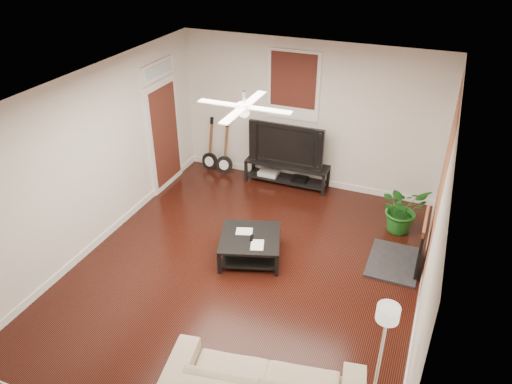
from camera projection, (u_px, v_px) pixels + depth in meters
room at (245, 190)px, 6.69m from camera, size 5.01×6.01×2.81m
brick_accent at (440, 190)px, 6.69m from camera, size 0.02×2.20×2.80m
fireplace at (408, 241)px, 7.26m from camera, size 0.80×1.10×0.92m
window_back at (293, 86)px, 8.90m from camera, size 1.00×0.06×1.30m
door_left at (164, 125)px, 9.09m from camera, size 0.08×1.00×2.50m
tv_stand at (287, 173)px, 9.61m from camera, size 1.64×0.44×0.46m
tv at (288, 143)px, 9.30m from camera, size 1.47×0.19×0.85m
coffee_table at (250, 247)px, 7.58m from camera, size 1.15×1.15×0.38m
floor_lamp at (377, 375)px, 4.66m from camera, size 0.33×0.33×1.76m
potted_plant at (402, 209)px, 8.11m from camera, size 1.01×0.99×0.84m
guitar_left at (209, 145)px, 9.96m from camera, size 0.37×0.28×1.13m
guitar_right at (224, 148)px, 9.82m from camera, size 0.35×0.25×1.13m
ceiling_fan at (244, 107)px, 6.09m from camera, size 1.24×1.24×0.32m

